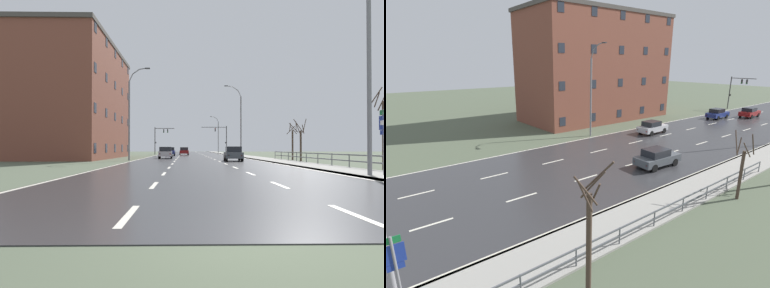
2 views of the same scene
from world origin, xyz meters
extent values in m
cube|color=#4C5642|center=(0.00, 48.00, -0.06)|extent=(160.00, 160.00, 0.12)
cube|color=#303033|center=(0.00, 60.00, 0.01)|extent=(14.00, 120.00, 0.02)
cube|color=beige|center=(-2.33, 2.00, 0.02)|extent=(0.16, 2.20, 0.01)
cube|color=beige|center=(-2.33, 7.40, 0.02)|extent=(0.16, 2.20, 0.01)
cube|color=beige|center=(-2.33, 12.80, 0.02)|extent=(0.16, 2.20, 0.01)
cube|color=beige|center=(-2.33, 18.20, 0.02)|extent=(0.16, 2.20, 0.01)
cube|color=beige|center=(-2.33, 23.60, 0.02)|extent=(0.16, 2.20, 0.01)
cube|color=beige|center=(-2.33, 29.00, 0.02)|extent=(0.16, 2.20, 0.01)
cube|color=beige|center=(-2.33, 34.40, 0.02)|extent=(0.16, 2.20, 0.01)
cube|color=beige|center=(-2.33, 39.80, 0.02)|extent=(0.16, 2.20, 0.01)
cube|color=beige|center=(-2.33, 45.20, 0.02)|extent=(0.16, 2.20, 0.01)
cube|color=beige|center=(-2.33, 50.60, 0.02)|extent=(0.16, 2.20, 0.01)
cube|color=beige|center=(-2.33, 56.00, 0.02)|extent=(0.16, 2.20, 0.01)
cube|color=beige|center=(-2.33, 61.40, 0.02)|extent=(0.16, 2.20, 0.01)
cube|color=beige|center=(-2.33, 66.80, 0.02)|extent=(0.16, 2.20, 0.01)
cube|color=beige|center=(-2.33, 72.20, 0.02)|extent=(0.16, 2.20, 0.01)
cube|color=beige|center=(-2.33, 77.60, 0.02)|extent=(0.16, 2.20, 0.01)
cube|color=beige|center=(-2.33, 83.00, 0.02)|extent=(0.16, 2.20, 0.01)
cube|color=beige|center=(-2.33, 88.40, 0.02)|extent=(0.16, 2.20, 0.01)
cube|color=beige|center=(-2.33, 93.80, 0.02)|extent=(0.16, 2.20, 0.01)
cube|color=beige|center=(-2.33, 99.20, 0.02)|extent=(0.16, 2.20, 0.01)
cube|color=beige|center=(-2.33, 104.60, 0.02)|extent=(0.16, 2.20, 0.01)
cube|color=beige|center=(-2.33, 110.00, 0.02)|extent=(0.16, 2.20, 0.01)
cube|color=beige|center=(-2.33, 115.40, 0.02)|extent=(0.16, 2.20, 0.01)
cube|color=beige|center=(2.33, 2.00, 0.02)|extent=(0.16, 2.20, 0.01)
cube|color=beige|center=(2.33, 7.40, 0.02)|extent=(0.16, 2.20, 0.01)
cube|color=beige|center=(2.33, 12.80, 0.02)|extent=(0.16, 2.20, 0.01)
cube|color=beige|center=(2.33, 18.20, 0.02)|extent=(0.16, 2.20, 0.01)
cube|color=beige|center=(2.33, 23.60, 0.02)|extent=(0.16, 2.20, 0.01)
cube|color=beige|center=(2.33, 29.00, 0.02)|extent=(0.16, 2.20, 0.01)
cube|color=beige|center=(2.33, 34.40, 0.02)|extent=(0.16, 2.20, 0.01)
cube|color=beige|center=(2.33, 39.80, 0.02)|extent=(0.16, 2.20, 0.01)
cube|color=beige|center=(2.33, 45.20, 0.02)|extent=(0.16, 2.20, 0.01)
cube|color=beige|center=(2.33, 50.60, 0.02)|extent=(0.16, 2.20, 0.01)
cube|color=beige|center=(2.33, 56.00, 0.02)|extent=(0.16, 2.20, 0.01)
cube|color=beige|center=(2.33, 61.40, 0.02)|extent=(0.16, 2.20, 0.01)
cube|color=beige|center=(2.33, 66.80, 0.02)|extent=(0.16, 2.20, 0.01)
cube|color=beige|center=(2.33, 72.20, 0.02)|extent=(0.16, 2.20, 0.01)
cube|color=beige|center=(2.33, 77.60, 0.02)|extent=(0.16, 2.20, 0.01)
cube|color=beige|center=(2.33, 83.00, 0.02)|extent=(0.16, 2.20, 0.01)
cube|color=beige|center=(2.33, 88.40, 0.02)|extent=(0.16, 2.20, 0.01)
cube|color=beige|center=(2.33, 93.80, 0.02)|extent=(0.16, 2.20, 0.01)
cube|color=beige|center=(2.33, 99.20, 0.02)|extent=(0.16, 2.20, 0.01)
cube|color=beige|center=(2.33, 104.60, 0.02)|extent=(0.16, 2.20, 0.01)
cube|color=beige|center=(2.33, 110.00, 0.02)|extent=(0.16, 2.20, 0.01)
cube|color=beige|center=(2.33, 115.40, 0.02)|extent=(0.16, 2.20, 0.01)
cube|color=beige|center=(6.85, 60.00, 0.02)|extent=(0.16, 120.00, 0.01)
cube|color=beige|center=(-6.85, 60.00, 0.02)|extent=(0.16, 120.00, 0.01)
cube|color=gray|center=(8.50, 60.00, 0.06)|extent=(3.00, 120.00, 0.12)
cube|color=slate|center=(7.08, 60.00, 0.06)|extent=(0.16, 120.00, 0.12)
cube|color=#515459|center=(9.85, 19.58, 0.95)|extent=(0.06, 31.14, 0.08)
cube|color=#515459|center=(9.85, 19.58, 0.55)|extent=(0.06, 31.14, 0.08)
cylinder|color=#515459|center=(9.85, 14.39, 0.50)|extent=(0.07, 0.07, 1.00)
cylinder|color=#515459|center=(9.85, 16.99, 0.50)|extent=(0.07, 0.07, 1.00)
cylinder|color=#515459|center=(9.85, 19.58, 0.50)|extent=(0.07, 0.07, 1.00)
cylinder|color=#515459|center=(9.85, 22.18, 0.50)|extent=(0.07, 0.07, 1.00)
cylinder|color=#515459|center=(9.85, 24.77, 0.50)|extent=(0.07, 0.07, 1.00)
cylinder|color=#515459|center=(9.85, 27.37, 0.50)|extent=(0.07, 0.07, 1.00)
cylinder|color=#515459|center=(9.85, 29.96, 0.50)|extent=(0.07, 0.07, 1.00)
cylinder|color=#515459|center=(9.85, 32.56, 0.50)|extent=(0.07, 0.07, 1.00)
cylinder|color=#515459|center=(9.85, 35.15, 0.50)|extent=(0.07, 0.07, 1.00)
cylinder|color=slate|center=(7.60, 10.62, 4.80)|extent=(0.20, 0.20, 9.60)
cylinder|color=slate|center=(7.60, 46.70, 4.80)|extent=(0.20, 0.20, 9.61)
cylinder|color=slate|center=(7.38, 46.70, 10.08)|extent=(0.54, 0.11, 1.00)
cylinder|color=slate|center=(6.72, 46.70, 10.86)|extent=(0.92, 0.11, 0.69)
cylinder|color=slate|center=(5.78, 46.70, 11.25)|extent=(1.05, 0.11, 0.29)
cube|color=#333335|center=(5.26, 46.70, 11.30)|extent=(0.56, 0.24, 0.12)
cylinder|color=slate|center=(7.60, 82.78, 4.26)|extent=(0.20, 0.20, 8.53)
cylinder|color=slate|center=(7.42, 82.78, 8.92)|extent=(0.46, 0.11, 0.83)
cylinder|color=slate|center=(6.88, 82.78, 9.56)|extent=(0.77, 0.11, 0.59)
cylinder|color=slate|center=(6.10, 82.78, 9.88)|extent=(0.87, 0.11, 0.26)
cube|color=#333335|center=(5.68, 82.78, 9.91)|extent=(0.56, 0.24, 0.12)
cylinder|color=slate|center=(-7.60, 32.27, 4.50)|extent=(0.20, 0.20, 8.99)
cylinder|color=slate|center=(-7.40, 32.27, 9.42)|extent=(0.49, 0.11, 0.89)
cylinder|color=slate|center=(-6.83, 32.27, 10.10)|extent=(0.83, 0.11, 0.62)
cylinder|color=slate|center=(-5.99, 32.27, 10.45)|extent=(0.94, 0.11, 0.27)
cube|color=#333335|center=(-5.53, 32.27, 10.48)|extent=(0.56, 0.24, 0.12)
cylinder|color=slate|center=(8.40, 10.79, 1.64)|extent=(0.09, 0.09, 3.28)
cube|color=#146633|center=(8.38, 10.79, 3.13)|extent=(0.03, 0.56, 0.24)
cube|color=navy|center=(8.38, 10.79, 2.63)|extent=(0.03, 0.68, 0.68)
cube|color=white|center=(8.36, 10.79, 2.63)|extent=(0.01, 0.44, 0.22)
cube|color=navy|center=(8.38, 10.79, 2.16)|extent=(0.03, 0.52, 0.22)
cylinder|color=#38383A|center=(7.90, 67.52, 3.16)|extent=(0.18, 0.18, 6.31)
cylinder|color=#38383A|center=(5.10, 67.52, 6.06)|extent=(5.59, 0.12, 0.12)
cube|color=black|center=(5.38, 67.52, 5.51)|extent=(0.20, 0.28, 0.80)
sphere|color=red|center=(5.38, 67.37, 5.77)|extent=(0.14, 0.14, 0.14)
sphere|color=#2D2D2D|center=(5.38, 67.37, 5.51)|extent=(0.14, 0.14, 0.14)
sphere|color=#2D2D2D|center=(5.38, 67.37, 5.25)|extent=(0.14, 0.14, 0.14)
cube|color=black|center=(7.68, 67.47, 2.60)|extent=(0.18, 0.12, 0.32)
cylinder|color=#38383A|center=(-7.90, 66.20, 2.98)|extent=(0.18, 0.18, 5.96)
cylinder|color=#38383A|center=(-5.77, 66.20, 5.71)|extent=(4.26, 0.12, 0.12)
cube|color=black|center=(-5.98, 66.20, 5.16)|extent=(0.20, 0.28, 0.80)
sphere|color=#2D2D2D|center=(-5.98, 66.05, 5.42)|extent=(0.14, 0.14, 0.14)
sphere|color=#2D2D2D|center=(-5.98, 66.05, 5.16)|extent=(0.14, 0.14, 0.14)
sphere|color=green|center=(-5.98, 66.05, 4.90)|extent=(0.14, 0.14, 0.14)
cube|color=black|center=(-5.13, 66.20, 5.16)|extent=(0.20, 0.28, 0.80)
sphere|color=#2D2D2D|center=(-5.13, 66.05, 5.42)|extent=(0.14, 0.14, 0.14)
sphere|color=#2D2D2D|center=(-5.13, 66.05, 5.16)|extent=(0.14, 0.14, 0.14)
sphere|color=green|center=(-5.13, 66.05, 4.90)|extent=(0.14, 0.14, 0.14)
cube|color=black|center=(-7.68, 66.15, 2.60)|extent=(0.18, 0.12, 0.32)
cube|color=#B7B7BC|center=(-3.91, 39.16, 0.65)|extent=(1.89, 4.16, 0.64)
cube|color=black|center=(-3.90, 38.91, 1.27)|extent=(1.62, 2.05, 0.60)
cube|color=slate|center=(-3.93, 39.86, 1.25)|extent=(1.41, 0.13, 0.51)
cylinder|color=black|center=(-3.14, 40.46, 0.33)|extent=(0.24, 0.67, 0.66)
cylinder|color=black|center=(-4.76, 40.40, 0.33)|extent=(0.24, 0.67, 0.66)
cylinder|color=black|center=(-3.05, 37.92, 0.33)|extent=(0.24, 0.67, 0.66)
cylinder|color=black|center=(-4.67, 37.86, 0.33)|extent=(0.24, 0.67, 0.66)
cube|color=red|center=(-4.50, 37.11, 0.65)|extent=(0.16, 0.05, 0.14)
cube|color=red|center=(-3.18, 37.15, 0.65)|extent=(0.16, 0.05, 0.14)
cube|color=#474C51|center=(3.92, 30.05, 0.65)|extent=(1.96, 4.18, 0.64)
cube|color=black|center=(3.91, 29.80, 1.27)|extent=(1.66, 2.07, 0.60)
cube|color=slate|center=(3.95, 30.75, 1.25)|extent=(1.41, 0.15, 0.51)
cylinder|color=black|center=(4.79, 31.28, 0.33)|extent=(0.25, 0.67, 0.66)
cylinder|color=black|center=(3.17, 31.36, 0.33)|extent=(0.25, 0.67, 0.66)
cylinder|color=black|center=(4.66, 28.74, 0.33)|extent=(0.25, 0.67, 0.66)
cylinder|color=black|center=(3.05, 28.82, 0.33)|extent=(0.25, 0.67, 0.66)
cube|color=red|center=(3.16, 28.06, 0.65)|extent=(0.16, 0.05, 0.14)
cube|color=red|center=(4.48, 27.99, 0.65)|extent=(0.16, 0.05, 0.14)
cube|color=navy|center=(-4.07, 55.13, 0.65)|extent=(1.79, 4.11, 0.64)
cube|color=black|center=(-4.07, 54.88, 1.27)|extent=(1.57, 2.01, 0.60)
cube|color=slate|center=(-4.06, 55.83, 1.25)|extent=(1.40, 0.09, 0.51)
cylinder|color=black|center=(-3.25, 56.40, 0.33)|extent=(0.22, 0.66, 0.66)
cylinder|color=black|center=(-4.87, 56.41, 0.33)|extent=(0.22, 0.66, 0.66)
cylinder|color=black|center=(-3.27, 53.85, 0.33)|extent=(0.22, 0.66, 0.66)
cylinder|color=black|center=(-4.89, 53.87, 0.33)|extent=(0.22, 0.66, 0.66)
cube|color=red|center=(-4.74, 53.11, 0.65)|extent=(0.16, 0.04, 0.14)
cube|color=red|center=(-3.42, 53.10, 0.65)|extent=(0.16, 0.04, 0.14)
cube|color=maroon|center=(-1.52, 60.32, 0.65)|extent=(1.84, 4.13, 0.64)
cube|color=black|center=(-1.51, 60.07, 1.27)|extent=(1.60, 2.03, 0.60)
cube|color=slate|center=(-1.53, 61.02, 1.25)|extent=(1.41, 0.11, 0.51)
cylinder|color=black|center=(-0.73, 61.61, 0.33)|extent=(0.23, 0.66, 0.66)
cylinder|color=black|center=(-2.35, 61.58, 0.33)|extent=(0.23, 0.66, 0.66)
cylinder|color=black|center=(-0.69, 59.07, 0.33)|extent=(0.23, 0.66, 0.66)
cylinder|color=black|center=(-2.30, 59.04, 0.33)|extent=(0.23, 0.66, 0.66)
cube|color=red|center=(-2.14, 58.28, 0.65)|extent=(0.16, 0.04, 0.14)
cube|color=red|center=(-0.82, 58.31, 0.65)|extent=(0.16, 0.04, 0.14)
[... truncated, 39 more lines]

